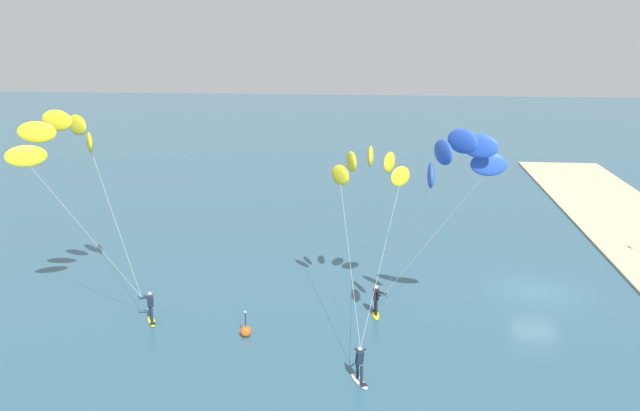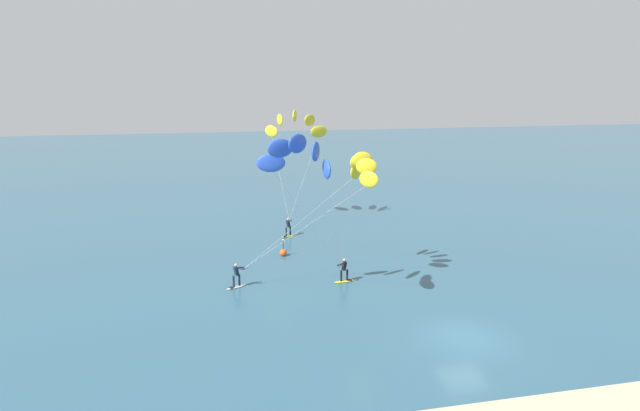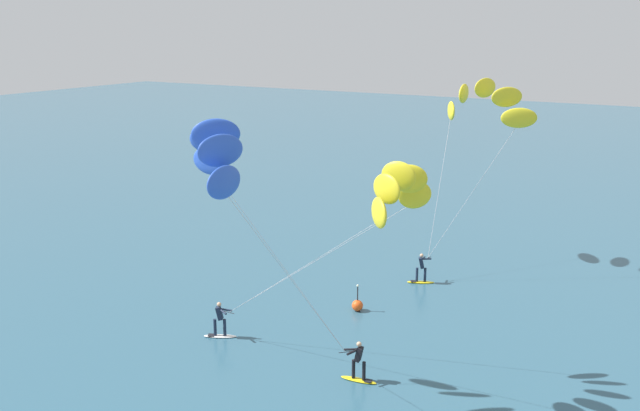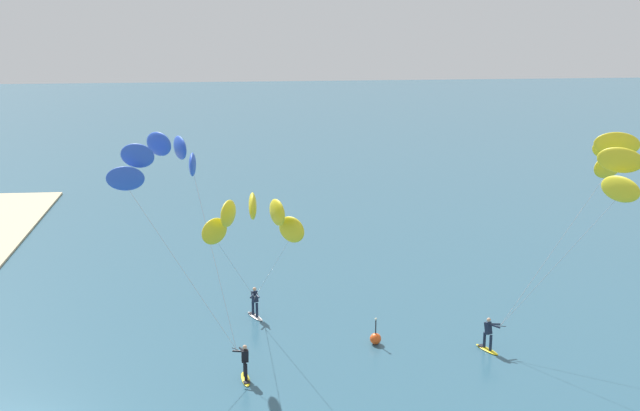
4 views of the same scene
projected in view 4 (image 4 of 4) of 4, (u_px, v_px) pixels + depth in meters
name	position (u px, v px, depth m)	size (l,w,h in m)	color
kitesurfer_nearshore	(163.00, 166.00, 39.01)	(6.78, 6.22, 10.61)	yellow
kitesurfer_mid_water	(253.00, 224.00, 35.46)	(10.04, 4.36, 8.92)	white
kitesurfer_far_out	(610.00, 168.00, 37.83)	(5.89, 6.98, 10.84)	yellow
marker_buoy	(376.00, 338.00, 41.80)	(0.56, 0.56, 1.38)	#EA5119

